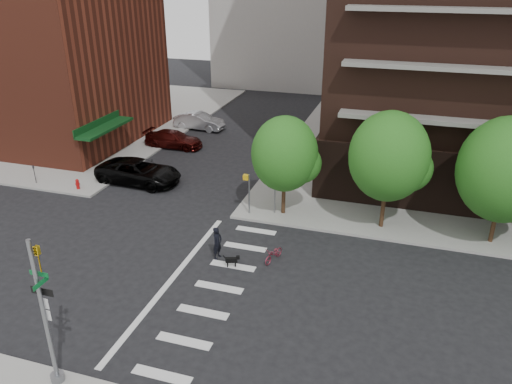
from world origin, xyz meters
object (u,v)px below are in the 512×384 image
at_px(parked_car_black, 139,172).
at_px(dog_walker, 217,243).
at_px(traffic_signal, 47,325).
at_px(scooter, 274,254).
at_px(parked_car_maroon, 174,139).
at_px(parked_car_silver, 199,121).
at_px(fire_hydrant, 77,183).

relative_size(parked_car_black, dog_walker, 3.40).
height_order(traffic_signal, parked_car_black, traffic_signal).
relative_size(scooter, dog_walker, 0.87).
xyz_separation_m(parked_car_maroon, parked_car_silver, (0.00, 5.53, 0.07)).
height_order(parked_car_silver, scooter, parked_car_silver).
relative_size(parked_car_silver, dog_walker, 2.69).
bearing_deg(parked_car_black, parked_car_maroon, 10.77).
xyz_separation_m(parked_car_black, parked_car_silver, (-1.05, 13.32, -0.05)).
height_order(traffic_signal, parked_car_maroon, traffic_signal).
distance_m(parked_car_maroon, scooter, 19.92).
bearing_deg(parked_car_maroon, scooter, -139.81).
height_order(traffic_signal, dog_walker, traffic_signal).
distance_m(parked_car_maroon, parked_car_silver, 5.53).
bearing_deg(fire_hydrant, parked_car_silver, 81.75).
distance_m(parked_car_silver, dog_walker, 23.46).
bearing_deg(parked_car_silver, fire_hydrant, 175.46).
distance_m(traffic_signal, parked_car_black, 19.15).
bearing_deg(parked_car_silver, parked_car_black, -171.80).
bearing_deg(fire_hydrant, dog_walker, -22.98).
relative_size(traffic_signal, dog_walker, 3.33).
bearing_deg(parked_car_silver, parked_car_maroon, -176.30).
bearing_deg(dog_walker, parked_car_maroon, 44.63).
xyz_separation_m(parked_car_black, dog_walker, (9.10, -7.83, 0.05)).
xyz_separation_m(traffic_signal, fire_hydrant, (-10.03, 15.29, -2.15)).
bearing_deg(dog_walker, parked_car_black, 60.90).
bearing_deg(fire_hydrant, parked_car_black, 37.31).
distance_m(traffic_signal, scooter, 12.11).
bearing_deg(fire_hydrant, parked_car_maroon, 77.46).
bearing_deg(traffic_signal, parked_car_black, 110.53).
relative_size(parked_car_black, parked_car_maroon, 1.22).
bearing_deg(parked_car_black, scooter, -117.89).
relative_size(traffic_signal, parked_car_maroon, 1.20).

